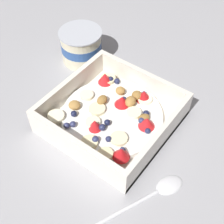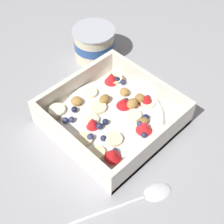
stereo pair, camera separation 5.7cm
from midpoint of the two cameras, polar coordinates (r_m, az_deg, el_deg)
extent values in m
plane|color=#9E9EA3|center=(0.61, -4.99, -1.98)|extent=(2.40, 2.40, 0.00)
cube|color=white|center=(0.61, -2.68, -1.69)|extent=(0.21, 0.21, 0.01)
cube|color=white|center=(0.55, -9.51, -6.81)|extent=(0.21, 0.01, 0.06)
cube|color=white|center=(0.65, 2.93, 5.28)|extent=(0.21, 0.01, 0.06)
cube|color=white|center=(0.64, -9.95, 3.92)|extent=(0.01, 0.19, 0.06)
cube|color=white|center=(0.55, 5.56, -5.10)|extent=(0.01, 0.19, 0.06)
cylinder|color=white|center=(0.60, -2.72, -1.00)|extent=(0.19, 0.19, 0.01)
cylinder|color=beige|center=(0.54, -4.26, -7.72)|extent=(0.03, 0.03, 0.01)
cylinder|color=beige|center=(0.55, -7.01, -5.60)|extent=(0.03, 0.03, 0.01)
cylinder|color=#F4EAB7|center=(0.55, -1.71, -4.97)|extent=(0.04, 0.04, 0.01)
cylinder|color=#F7EFC6|center=(0.60, -12.67, -0.92)|extent=(0.04, 0.04, 0.01)
cylinder|color=#F7EFC6|center=(0.58, -6.25, -2.01)|extent=(0.03, 0.03, 0.01)
cylinder|color=#F7EFC6|center=(0.59, 1.20, -0.33)|extent=(0.04, 0.04, 0.01)
cylinder|color=beige|center=(0.65, -3.27, 5.84)|extent=(0.04, 0.04, 0.01)
cylinder|color=#F7EFC6|center=(0.61, 3.31, 2.12)|extent=(0.04, 0.04, 0.01)
cylinder|color=#F4EAB7|center=(0.60, -5.41, 0.35)|extent=(0.04, 0.04, 0.01)
cylinder|color=#F7EFC6|center=(0.63, -7.19, 2.83)|extent=(0.04, 0.04, 0.01)
cone|color=red|center=(0.61, 3.09, 2.85)|extent=(0.03, 0.03, 0.02)
cone|color=red|center=(0.57, 3.42, -2.02)|extent=(0.04, 0.04, 0.02)
cone|color=red|center=(0.60, -0.89, 1.89)|extent=(0.04, 0.04, 0.02)
cone|color=red|center=(0.64, -3.80, 5.98)|extent=(0.04, 0.04, 0.02)
cone|color=red|center=(0.53, -1.42, -7.50)|extent=(0.04, 0.04, 0.02)
cone|color=red|center=(0.57, -5.96, -2.39)|extent=(0.03, 0.03, 0.02)
sphere|color=#23284C|center=(0.55, -3.58, -5.02)|extent=(0.01, 0.01, 0.01)
sphere|color=navy|center=(0.58, -9.81, -2.32)|extent=(0.01, 0.01, 0.01)
sphere|color=navy|center=(0.54, -1.16, -6.97)|extent=(0.01, 0.01, 0.01)
sphere|color=navy|center=(0.58, -10.93, -2.56)|extent=(0.01, 0.01, 0.01)
sphere|color=#23284C|center=(0.65, -1.63, 5.41)|extent=(0.01, 0.01, 0.01)
sphere|color=#23284C|center=(0.56, 3.53, -3.58)|extent=(0.01, 0.01, 0.01)
sphere|color=#191E3D|center=(0.65, -2.76, 5.73)|extent=(0.01, 0.01, 0.01)
sphere|color=#191E3D|center=(0.59, -9.59, -0.46)|extent=(0.01, 0.01, 0.01)
sphere|color=#23284C|center=(0.61, -0.53, 2.10)|extent=(0.01, 0.01, 0.01)
sphere|color=navy|center=(0.62, 3.14, 3.13)|extent=(0.01, 0.01, 0.01)
sphere|color=#191E3D|center=(0.57, -3.69, -2.04)|extent=(0.01, 0.01, 0.01)
sphere|color=navy|center=(0.58, 2.51, -1.70)|extent=(0.01, 0.01, 0.01)
sphere|color=#23284C|center=(0.57, -4.65, -2.92)|extent=(0.01, 0.01, 0.01)
sphere|color=#191E3D|center=(0.59, 3.38, -0.43)|extent=(0.01, 0.01, 0.01)
sphere|color=navy|center=(0.55, -5.95, -5.08)|extent=(0.01, 0.01, 0.01)
ellipsoid|color=olive|center=(0.61, -4.45, 2.01)|extent=(0.02, 0.02, 0.02)
ellipsoid|color=#AD7F42|center=(0.63, -1.21, 3.76)|extent=(0.03, 0.03, 0.01)
ellipsoid|color=olive|center=(0.61, 1.85, 2.87)|extent=(0.02, 0.02, 0.02)
ellipsoid|color=#AD7F42|center=(0.61, -9.41, 1.09)|extent=(0.03, 0.03, 0.01)
ellipsoid|color=olive|center=(0.58, 2.92, -1.26)|extent=(0.02, 0.03, 0.01)
ellipsoid|color=#AD7F42|center=(0.60, 0.65, 1.75)|extent=(0.02, 0.03, 0.02)
ellipsoid|color=silver|center=(0.54, 7.27, -12.82)|extent=(0.05, 0.06, 0.01)
cylinder|color=silver|center=(0.52, -1.03, -17.17)|extent=(0.06, 0.12, 0.01)
cylinder|color=beige|center=(0.73, -7.79, 11.42)|extent=(0.09, 0.09, 0.07)
cylinder|color=#2D5193|center=(0.72, -7.81, 11.64)|extent=(0.09, 0.09, 0.02)
cylinder|color=#B7BCC6|center=(0.70, -8.10, 13.78)|extent=(0.09, 0.09, 0.00)
camera|label=1|loc=(0.03, -92.78, -3.23)|focal=51.11mm
camera|label=2|loc=(0.03, 87.22, 3.23)|focal=51.11mm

